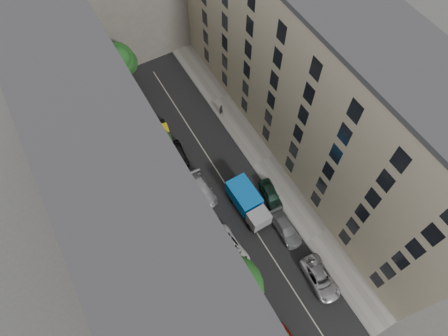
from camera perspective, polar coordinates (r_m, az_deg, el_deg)
ground at (r=46.77m, az=-0.14°, el=-1.76°), size 120.00×120.00×0.00m
road_surface at (r=46.76m, az=-0.14°, el=-1.75°), size 8.00×44.00×0.02m
sidewalk_left at (r=45.72m, az=-6.18°, el=-4.67°), size 3.00×44.00×0.15m
sidewalk_right at (r=48.29m, az=5.56°, el=1.10°), size 3.00×44.00×0.15m
building_left at (r=36.71m, az=-15.33°, el=-1.55°), size 8.00×44.00×20.00m
building_right at (r=42.78m, az=13.03°, el=11.20°), size 8.00×44.00×20.00m
tarp_truck at (r=43.83m, az=3.44°, el=-4.95°), size 2.53×6.03×2.77m
car_left_1 at (r=41.80m, az=3.51°, el=-15.39°), size 1.85×4.35×1.39m
car_left_2 at (r=42.60m, az=0.80°, el=-11.41°), size 2.87×5.50×1.48m
car_left_3 at (r=45.49m, az=-3.10°, el=-3.05°), size 1.98×4.79×1.39m
car_left_4 at (r=48.13m, az=-6.48°, el=1.98°), size 1.98×4.08×1.34m
car_left_5 at (r=50.02m, az=-8.75°, el=4.81°), size 2.17×4.43×1.40m
car_right_0 at (r=42.82m, az=13.57°, el=-15.07°), size 2.69×5.22×1.41m
car_right_1 at (r=43.96m, az=8.79°, el=-8.51°), size 2.03×4.71×1.35m
car_right_2 at (r=45.42m, az=6.69°, el=-3.80°), size 2.24×4.27×1.39m
tree_near at (r=35.75m, az=1.03°, el=-16.95°), size 6.11×5.96×9.31m
tree_mid at (r=42.78m, az=-10.54°, el=3.11°), size 5.16×4.86×8.68m
tree_far at (r=51.65m, az=-14.95°, el=14.35°), size 4.93×4.59×8.44m
lamp_post at (r=41.02m, az=-4.51°, el=-4.65°), size 0.36×0.36×6.58m
pedestrian at (r=51.48m, az=-0.43°, el=8.33°), size 0.65×0.51×1.55m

